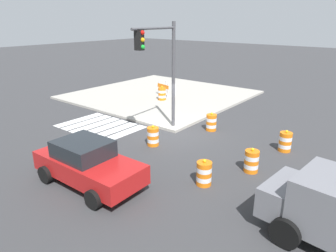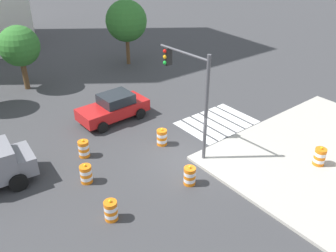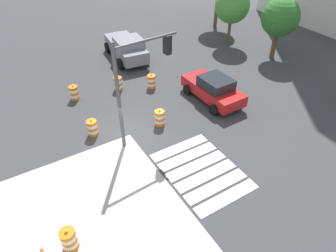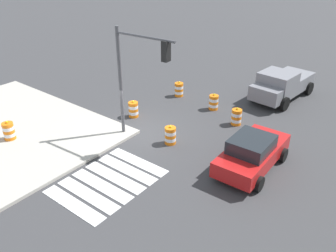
# 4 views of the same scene
# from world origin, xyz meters

# --- Properties ---
(ground_plane) EXTENTS (120.00, 120.00, 0.00)m
(ground_plane) POSITION_xyz_m (0.00, 0.00, 0.00)
(ground_plane) COLOR #38383A
(crosswalk_stripes) EXTENTS (4.35, 3.20, 0.02)m
(crosswalk_stripes) POSITION_xyz_m (4.00, 1.80, 0.01)
(crosswalk_stripes) COLOR silver
(crosswalk_stripes) RESTS_ON ground
(sports_car) EXTENTS (4.34, 2.21, 1.63)m
(sports_car) POSITION_xyz_m (-0.65, 6.10, 0.81)
(sports_car) COLOR red
(sports_car) RESTS_ON ground
(pickup_truck) EXTENTS (5.31, 2.73, 1.92)m
(pickup_truck) POSITION_xyz_m (-8.90, 4.05, 0.97)
(pickup_truck) COLOR slate
(pickup_truck) RESTS_ON ground
(traffic_barrel_near_corner) EXTENTS (0.56, 0.56, 1.02)m
(traffic_barrel_near_corner) POSITION_xyz_m (-4.03, 3.55, 0.45)
(traffic_barrel_near_corner) COLOR orange
(traffic_barrel_near_corner) RESTS_ON ground
(traffic_barrel_crosswalk_end) EXTENTS (0.56, 0.56, 1.02)m
(traffic_barrel_crosswalk_end) POSITION_xyz_m (-0.14, 1.94, 0.45)
(traffic_barrel_crosswalk_end) COLOR orange
(traffic_barrel_crosswalk_end) RESTS_ON ground
(traffic_barrel_median_near) EXTENTS (0.56, 0.56, 1.02)m
(traffic_barrel_median_near) POSITION_xyz_m (-5.31, -1.35, 0.45)
(traffic_barrel_median_near) COLOR orange
(traffic_barrel_median_near) RESTS_ON ground
(traffic_barrel_median_far) EXTENTS (0.56, 0.56, 1.02)m
(traffic_barrel_median_far) POSITION_xyz_m (-4.95, 1.52, 0.45)
(traffic_barrel_median_far) COLOR orange
(traffic_barrel_median_far) RESTS_ON ground
(traffic_barrel_far_curb) EXTENTS (0.56, 0.56, 1.02)m
(traffic_barrel_far_curb) POSITION_xyz_m (-1.24, -1.60, 0.45)
(traffic_barrel_far_curb) COLOR orange
(traffic_barrel_far_curb) RESTS_ON ground
(traffic_barrel_on_sidewalk) EXTENTS (0.56, 0.56, 1.02)m
(traffic_barrel_on_sidewalk) POSITION_xyz_m (4.71, -4.58, 0.60)
(traffic_barrel_on_sidewalk) COLOR orange
(traffic_barrel_on_sidewalk) RESTS_ON sidewalk_corner
(traffic_light_pole) EXTENTS (0.57, 3.29, 5.50)m
(traffic_light_pole) POSITION_xyz_m (0.51, 0.53, 3.91)
(traffic_light_pole) COLOR #4C4C51
(traffic_light_pole) RESTS_ON sidewalk_corner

